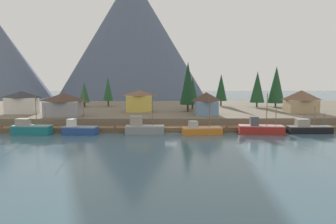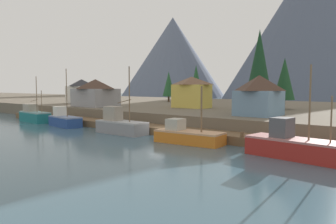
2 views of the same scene
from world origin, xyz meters
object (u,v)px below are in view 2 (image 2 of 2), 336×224
Objects in this scene: fishing_boat_teal at (34,116)px; house_grey at (96,92)px; house_yellow at (191,92)px; conifer_back_right at (284,79)px; conifer_mid_right at (259,64)px; conifer_centre at (196,80)px; fishing_boat_grey at (120,125)px; conifer_near_left at (169,84)px; fishing_boat_red at (295,146)px; house_white at (82,91)px; fishing_boat_orange at (188,135)px; fishing_boat_blue at (64,120)px; house_blue at (259,95)px.

fishing_boat_teal is 1.00× the size of house_grey.
house_yellow is 0.77× the size of conifer_back_right.
conifer_centre is at bearing 145.53° from conifer_mid_right.
conifer_centre reaches higher than fishing_boat_grey.
house_grey is 1.06× the size of conifer_near_left.
house_white is (-56.55, 17.26, 4.32)m from fishing_boat_red.
house_white reaches higher than fishing_boat_orange.
house_yellow reaches higher than house_white.
fishing_boat_teal is at bearing -173.09° from fishing_boat_blue.
fishing_boat_blue is at bearing -155.40° from house_blue.
house_yellow is at bearing 155.97° from house_blue.
conifer_mid_right is (10.91, 20.98, 8.99)m from fishing_boat_grey.
fishing_boat_teal reaches higher than fishing_boat_orange.
fishing_boat_orange is at bearing -91.62° from conifer_back_right.
fishing_boat_grey is 0.99× the size of fishing_boat_red.
house_blue is (14.80, 12.56, 4.17)m from fishing_boat_grey.
conifer_mid_right reaches higher than fishing_boat_orange.
fishing_boat_grey is 1.18× the size of conifer_near_left.
house_grey is at bearing 127.34° from fishing_boat_blue.
conifer_mid_right reaches higher than fishing_boat_grey.
conifer_mid_right reaches higher than house_grey.
fishing_boat_grey is 12.01m from fishing_boat_orange.
house_blue is (34.64, 1.31, 0.07)m from house_grey.
fishing_boat_grey is 36.51m from house_white.
house_white is at bearing -131.72° from conifer_centre.
fishing_boat_teal is 0.92× the size of conifer_back_right.
conifer_near_left is 0.83× the size of conifer_centre.
fishing_boat_teal is 47.68m from fishing_boat_red.
fishing_boat_orange is 1.00× the size of house_grey.
fishing_boat_grey is at bearing -29.56° from house_grey.
conifer_mid_right is 1.42× the size of conifer_centre.
house_grey is (-19.84, 11.25, 4.11)m from fishing_boat_grey.
fishing_boat_orange is at bearing 7.57° from fishing_boat_blue.
fishing_boat_blue is 23.67m from house_yellow.
fishing_boat_grey is 40.63m from conifer_centre.
house_white is (-8.87, 16.88, 4.24)m from fishing_boat_teal.
fishing_boat_grey is at bearing -59.90° from conifer_near_left.
house_blue is (28.08, 12.85, 4.35)m from fishing_boat_blue.
conifer_mid_right reaches higher than house_white.
conifer_near_left is at bearing 140.14° from house_yellow.
house_yellow reaches higher than fishing_boat_orange.
fishing_boat_grey reaches higher than fishing_boat_red.
fishing_boat_blue reaches higher than fishing_boat_orange.
fishing_boat_teal is 1.35× the size of house_blue.
fishing_boat_grey is 25.30m from conifer_mid_right.
fishing_boat_red is at bearing -67.49° from conifer_back_right.
fishing_boat_grey is 1.11× the size of fishing_boat_orange.
fishing_boat_teal is 12.61m from house_grey.
fishing_boat_teal is at bearing -142.62° from conifer_back_right.
conifer_mid_right is (30.75, 9.73, 4.89)m from house_grey.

